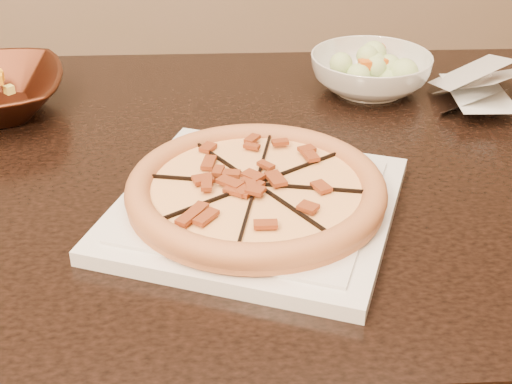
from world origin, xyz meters
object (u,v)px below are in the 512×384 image
salad_bowl (370,73)px  dining_table (161,233)px  plate (256,206)px  pizza (256,189)px

salad_bowl → dining_table: bearing=-149.9°
dining_table → plate: size_ratio=3.25×
dining_table → salad_bowl: size_ratio=6.93×
plate → pizza: bearing=131.6°
salad_bowl → plate: bearing=-123.4°
dining_table → pizza: bearing=-50.8°
dining_table → salad_bowl: bearing=30.1°
pizza → plate: bearing=-48.4°
dining_table → pizza: pizza is taller
dining_table → pizza: (0.12, -0.14, 0.15)m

